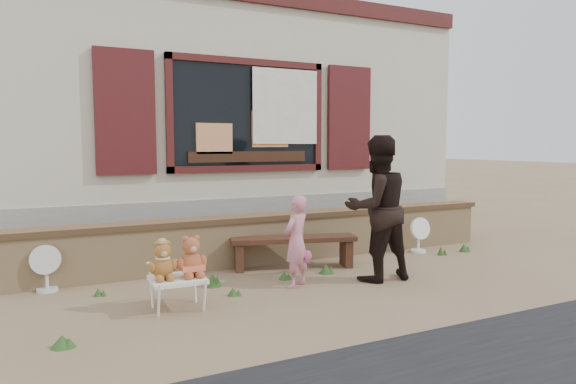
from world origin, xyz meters
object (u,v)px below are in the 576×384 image
teddy_bear_left (162,259)px  teddy_bear_right (191,255)px  child (296,241)px  adult (377,208)px  folding_chair (177,280)px  bench (294,245)px

teddy_bear_left → teddy_bear_right: bearing=-0.0°
child → adult: adult is taller
adult → folding_chair: bearing=2.8°
adult → teddy_bear_left: bearing=2.7°
child → adult: (0.99, -0.16, 0.34)m
folding_chair → teddy_bear_right: bearing=0.0°
child → teddy_bear_left: bearing=-21.2°
folding_chair → teddy_bear_left: (-0.14, 0.01, 0.22)m
adult → teddy_bear_right: bearing=3.0°
adult → child: bearing=-7.4°
teddy_bear_left → child: child is taller
child → adult: size_ratio=0.61×
teddy_bear_right → child: child is taller
folding_chair → adult: bearing=3.2°
bench → folding_chair: 2.03m
bench → teddy_bear_right: size_ratio=4.02×
teddy_bear_left → child: (1.55, 0.20, 0.01)m
bench → child: 0.89m
folding_chair → adult: 2.48m
folding_chair → child: (1.41, 0.21, 0.23)m
folding_chair → bench: bearing=31.1°
teddy_bear_left → teddy_bear_right: teddy_bear_right is taller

